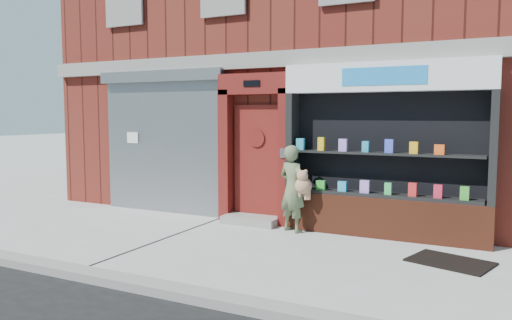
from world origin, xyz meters
The scene contains 8 objects.
ground centered at (0.00, 0.00, 0.00)m, with size 80.00×80.00×0.00m, color #9E9E99.
curb centered at (0.00, -2.15, 0.06)m, with size 60.00×0.30×0.12m, color gray.
building centered at (0.00, 5.99, 4.00)m, with size 12.00×8.16×8.00m.
shutter_bay centered at (-3.00, 1.93, 1.72)m, with size 3.10×0.30×3.04m.
red_door_bay centered at (-0.75, 1.86, 1.46)m, with size 1.52×0.58×2.90m.
pharmacy_bay centered at (1.75, 1.81, 1.37)m, with size 3.50×0.41×3.00m.
woman centered at (0.22, 1.47, 0.80)m, with size 0.71×0.56×1.57m.
doormat centered at (2.96, 0.71, 0.01)m, with size 1.09×0.76×0.03m, color black.
Camera 1 is at (3.59, -6.77, 2.13)m, focal length 35.00 mm.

